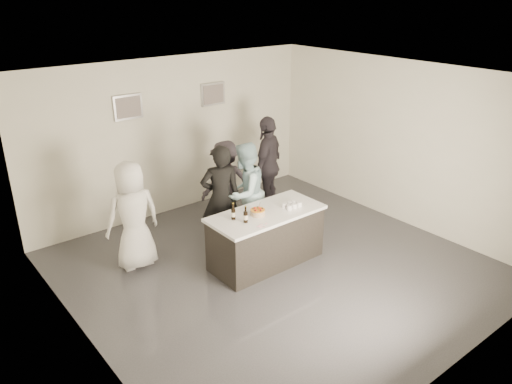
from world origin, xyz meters
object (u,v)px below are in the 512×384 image
at_px(bar_counter, 266,237).
at_px(cake, 258,213).
at_px(beer_bottle_a, 233,212).
at_px(person_guest_right, 268,165).
at_px(person_guest_left, 133,216).
at_px(person_main_blue, 245,193).
at_px(person_main_black, 221,198).
at_px(beer_bottle_b, 246,214).
at_px(person_guest_back, 226,181).

height_order(bar_counter, cake, cake).
xyz_separation_m(beer_bottle_a, person_guest_right, (1.88, 1.42, -0.07)).
height_order(cake, person_guest_right, person_guest_right).
bearing_deg(person_guest_left, person_main_blue, 173.27).
bearing_deg(person_main_blue, beer_bottle_a, 21.65).
relative_size(person_main_black, person_guest_left, 1.04).
relative_size(bar_counter, beer_bottle_b, 7.15).
bearing_deg(bar_counter, person_main_blue, 74.56).
bearing_deg(person_main_black, person_main_blue, -157.71).
distance_m(person_main_black, person_guest_left, 1.46).
distance_m(bar_counter, cake, 0.52).
relative_size(cake, person_guest_back, 0.15).
xyz_separation_m(cake, person_guest_back, (0.63, 1.71, -0.16)).
height_order(person_guest_left, person_guest_right, person_guest_right).
bearing_deg(person_main_black, beer_bottle_b, 101.84).
height_order(bar_counter, beer_bottle_b, beer_bottle_b).
relative_size(cake, person_guest_left, 0.13).
bearing_deg(person_guest_left, person_main_black, 170.36).
xyz_separation_m(beer_bottle_b, person_guest_back, (0.93, 1.80, -0.25)).
bearing_deg(person_main_blue, beer_bottle_b, 31.43).
bearing_deg(beer_bottle_b, bar_counter, 10.65).
relative_size(beer_bottle_b, person_guest_right, 0.13).
bearing_deg(beer_bottle_b, cake, 16.33).
bearing_deg(beer_bottle_b, person_guest_right, 41.97).
relative_size(beer_bottle_a, person_guest_right, 0.13).
bearing_deg(beer_bottle_a, person_guest_right, 37.05).
bearing_deg(cake, person_guest_back, 69.89).
relative_size(cake, beer_bottle_a, 0.89).
bearing_deg(person_guest_left, bar_counter, 148.11).
distance_m(bar_counter, person_guest_back, 1.80).
bearing_deg(person_guest_right, person_guest_left, -24.73).
relative_size(person_main_black, person_guest_back, 1.17).
distance_m(beer_bottle_a, beer_bottle_b, 0.21).
bearing_deg(person_guest_back, beer_bottle_a, 63.04).
bearing_deg(person_guest_back, beer_bottle_b, 67.98).
height_order(beer_bottle_b, person_guest_back, person_guest_back).
bearing_deg(person_main_black, cake, 120.17).
bearing_deg(person_guest_back, person_guest_left, 18.10).
relative_size(beer_bottle_a, person_main_blue, 0.15).
relative_size(person_main_blue, person_guest_back, 1.13).
height_order(bar_counter, person_main_black, person_main_black).
relative_size(bar_counter, person_guest_back, 1.19).
distance_m(bar_counter, person_main_blue, 0.99).
relative_size(person_main_blue, person_guest_left, 1.01).
xyz_separation_m(bar_counter, person_guest_right, (1.32, 1.53, 0.51)).
relative_size(person_main_black, person_main_blue, 1.03).
distance_m(person_main_black, person_guest_right, 1.71).
height_order(bar_counter, person_main_blue, person_main_blue).
xyz_separation_m(cake, beer_bottle_a, (-0.39, 0.11, 0.09)).
bearing_deg(beer_bottle_a, person_main_blue, 43.13).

